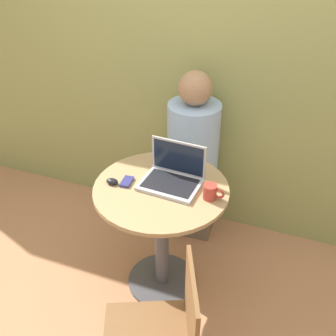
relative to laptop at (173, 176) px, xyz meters
name	(u,v)px	position (x,y,z in m)	size (l,w,h in m)	color
ground_plane	(162,281)	(-0.05, -0.06, -0.81)	(12.00, 12.00, 0.00)	tan
back_wall	(205,51)	(-0.05, 0.71, 0.49)	(7.00, 0.05, 2.60)	#939956
round_table	(161,218)	(-0.05, -0.06, -0.27)	(0.75, 0.75, 0.77)	#4C4C51
laptop	(173,176)	(0.00, 0.00, 0.00)	(0.34, 0.26, 0.22)	#B7B7BC
cell_phone	(127,182)	(-0.24, -0.09, -0.04)	(0.06, 0.10, 0.02)	navy
computer_mouse	(112,181)	(-0.31, -0.13, -0.03)	(0.07, 0.05, 0.03)	black
coffee_cup	(211,192)	(0.23, -0.06, 0.00)	(0.12, 0.07, 0.08)	#B2382D
person_seated	(194,166)	(-0.04, 0.56, -0.29)	(0.36, 0.54, 1.24)	brown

